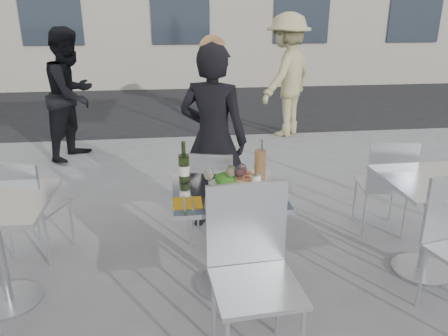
{
  "coord_description": "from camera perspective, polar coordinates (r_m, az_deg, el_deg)",
  "views": [
    {
      "loc": [
        -0.36,
        -2.66,
        1.87
      ],
      "look_at": [
        0.0,
        0.15,
        0.85
      ],
      "focal_mm": 35.0,
      "sensor_mm": 36.0,
      "label": 1
    }
  ],
  "objects": [
    {
      "name": "chair_near",
      "position": [
        2.42,
        3.62,
        -12.05
      ],
      "size": [
        0.49,
        0.5,
        1.0
      ],
      "rotation": [
        0.0,
        0.0,
        0.07
      ],
      "color": "silver",
      "rests_on": "ground"
    },
    {
      "name": "woman_diner",
      "position": [
        3.77,
        -1.41,
        3.7
      ],
      "size": [
        0.71,
        0.61,
        1.64
      ],
      "primitive_type": "imported",
      "rotation": [
        0.0,
        0.0,
        2.71
      ],
      "color": "black",
      "rests_on": "ground"
    },
    {
      "name": "wineglass_white_a",
      "position": [
        2.86,
        -1.99,
        -0.88
      ],
      "size": [
        0.07,
        0.07,
        0.16
      ],
      "color": "white",
      "rests_on": "main_table"
    },
    {
      "name": "side_table_right",
      "position": [
        3.5,
        25.58,
        -4.57
      ],
      "size": [
        0.72,
        0.72,
        0.75
      ],
      "color": "#B7BABF",
      "rests_on": "ground"
    },
    {
      "name": "napkin_right",
      "position": [
        2.81,
        6.25,
        -3.7
      ],
      "size": [
        0.23,
        0.23,
        0.01
      ],
      "rotation": [
        0.0,
        0.0,
        -0.38
      ],
      "color": "gold",
      "rests_on": "main_table"
    },
    {
      "name": "street_asphalt",
      "position": [
        9.35,
        -4.94,
        8.24
      ],
      "size": [
        24.0,
        5.0,
        0.0
      ],
      "primitive_type": "cube",
      "color": "black",
      "rests_on": "ground"
    },
    {
      "name": "pizza_far",
      "position": [
        3.07,
        1.82,
        -1.26
      ],
      "size": [
        0.31,
        0.31,
        0.03
      ],
      "color": "white",
      "rests_on": "main_table"
    },
    {
      "name": "carafe",
      "position": [
        3.04,
        4.75,
        0.51
      ],
      "size": [
        0.08,
        0.08,
        0.29
      ],
      "color": "tan",
      "rests_on": "main_table"
    },
    {
      "name": "side_chair_rfar",
      "position": [
        3.96,
        20.42,
        -1.41
      ],
      "size": [
        0.46,
        0.47,
        0.88
      ],
      "rotation": [
        0.0,
        0.0,
        2.98
      ],
      "color": "silver",
      "rests_on": "ground"
    },
    {
      "name": "pizza_near",
      "position": [
        2.72,
        1.26,
        -4.2
      ],
      "size": [
        0.36,
        0.36,
        0.02
      ],
      "color": "#DEAF56",
      "rests_on": "main_table"
    },
    {
      "name": "wineglass_red_a",
      "position": [
        2.94,
        2.35,
        -0.29
      ],
      "size": [
        0.07,
        0.07,
        0.16
      ],
      "color": "white",
      "rests_on": "main_table"
    },
    {
      "name": "napkin_left",
      "position": [
        2.72,
        -4.8,
        -4.53
      ],
      "size": [
        0.18,
        0.2,
        0.01
      ],
      "rotation": [
        0.0,
        0.0,
        -0.0
      ],
      "color": "gold",
      "rests_on": "main_table"
    },
    {
      "name": "pedestrian_a",
      "position": [
        6.07,
        -19.29,
        9.03
      ],
      "size": [
        0.92,
        1.01,
        1.69
      ],
      "primitive_type": "imported",
      "rotation": [
        0.0,
        0.0,
        1.16
      ],
      "color": "black",
      "rests_on": "ground"
    },
    {
      "name": "salad_plate",
      "position": [
        2.98,
        0.19,
        -1.53
      ],
      "size": [
        0.22,
        0.22,
        0.09
      ],
      "color": "white",
      "rests_on": "main_table"
    },
    {
      "name": "wineglass_red_b",
      "position": [
        2.9,
        2.0,
        -0.62
      ],
      "size": [
        0.07,
        0.07,
        0.16
      ],
      "color": "white",
      "rests_on": "main_table"
    },
    {
      "name": "side_chair_lfar",
      "position": [
        3.66,
        -24.09,
        -4.01
      ],
      "size": [
        0.5,
        0.51,
        0.84
      ],
      "rotation": [
        0.0,
        0.0,
        2.76
      ],
      "color": "silver",
      "rests_on": "ground"
    },
    {
      "name": "wineglass_white_b",
      "position": [
        2.91,
        0.89,
        -0.51
      ],
      "size": [
        0.07,
        0.07,
        0.16
      ],
      "color": "white",
      "rests_on": "main_table"
    },
    {
      "name": "ground",
      "position": [
        3.27,
        0.34,
        -15.08
      ],
      "size": [
        80.0,
        80.0,
        0.0
      ],
      "primitive_type": "plane",
      "color": "slate"
    },
    {
      "name": "main_table",
      "position": [
        2.99,
        0.36,
        -6.58
      ],
      "size": [
        0.72,
        0.72,
        0.75
      ],
      "color": "#B7BABF",
      "rests_on": "ground"
    },
    {
      "name": "pedestrian_b",
      "position": [
        6.92,
        8.22,
        11.84
      ],
      "size": [
        1.32,
        1.35,
        1.86
      ],
      "primitive_type": "imported",
      "rotation": [
        0.0,
        0.0,
        3.97
      ],
      "color": "tan",
      "rests_on": "ground"
    },
    {
      "name": "chair_far",
      "position": [
        3.58,
        -1.72,
        -2.84
      ],
      "size": [
        0.46,
        0.47,
        0.83
      ],
      "rotation": [
        0.0,
        0.0,
        2.89
      ],
      "color": "silver",
      "rests_on": "ground"
    },
    {
      "name": "wine_bottle",
      "position": [
        3.0,
        -5.24,
        0.14
      ],
      "size": [
        0.07,
        0.08,
        0.29
      ],
      "color": "#31491B",
      "rests_on": "main_table"
    },
    {
      "name": "sugar_shaker",
      "position": [
        2.93,
        4.21,
        -1.6
      ],
      "size": [
        0.06,
        0.06,
        0.11
      ],
      "color": "white",
      "rests_on": "main_table"
    }
  ]
}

